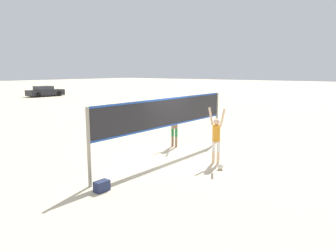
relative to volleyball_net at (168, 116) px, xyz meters
name	(u,v)px	position (x,y,z in m)	size (l,w,h in m)	color
ground_plane	(168,159)	(0.00, 0.00, -1.67)	(200.00, 200.00, 0.00)	beige
volleyball_net	(168,116)	(0.00, 0.00, 0.00)	(7.63, 0.11, 2.34)	gray
player_spiker	(216,135)	(0.59, -1.74, -0.59)	(0.28, 0.69, 2.05)	beige
player_blocker	(174,123)	(1.82, 1.03, -0.59)	(0.28, 0.69, 2.06)	#8C664C
volleyball	(220,166)	(0.03, -2.23, -1.55)	(0.22, 0.22, 0.22)	silver
gear_bag	(102,186)	(-3.81, -0.57, -1.52)	(0.43, 0.25, 0.30)	navy
parked_car_near	(45,92)	(14.71, 31.50, -1.05)	(4.76, 2.22, 1.36)	#232328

